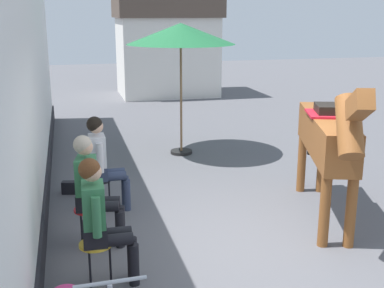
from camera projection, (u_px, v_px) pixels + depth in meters
The scene contains 9 objects.
ground_plane at pixel (189, 174), 8.75m from camera, with size 40.00×40.00×0.00m, color #56565B.
pub_facade_wall at pixel (24, 112), 6.34m from camera, with size 0.34×14.00×3.40m.
distant_cottage at pixel (167, 42), 16.82m from camera, with size 3.40×2.60×3.50m.
seated_visitor_near at pixel (101, 216), 5.03m from camera, with size 0.61×0.49×1.39m.
seated_visitor_middle at pixel (92, 185), 5.92m from camera, with size 0.61×0.48×1.39m.
seated_visitor_far at pixel (102, 159), 6.98m from camera, with size 0.61×0.49×1.39m.
saddled_horse_center at pixel (328, 138), 6.60m from camera, with size 1.21×2.89×2.06m.
cafe_parasol at pixel (181, 35), 9.46m from camera, with size 2.10×2.10×2.58m.
satchel_bag at pixel (71, 187), 7.81m from camera, with size 0.28×0.12×0.20m, color black.
Camera 1 is at (-2.00, -5.07, 2.78)m, focal length 46.35 mm.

